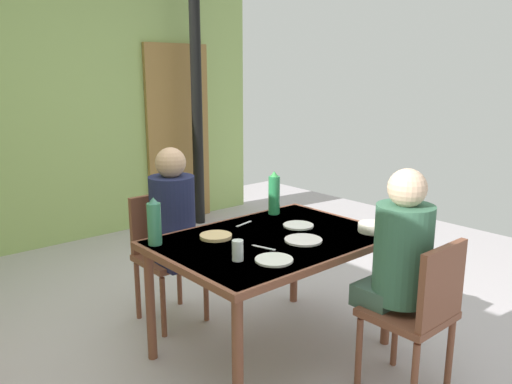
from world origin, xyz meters
name	(u,v)px	position (x,y,z in m)	size (l,w,h in m)	color
ground_plane	(232,348)	(0.00, 0.00, 0.00)	(7.16, 7.16, 0.00)	#B9B0B6
wall_back	(52,103)	(0.00, 2.75, 1.41)	(4.69, 0.10, 2.81)	#97B564
door_wooden	(178,134)	(1.36, 2.67, 1.00)	(0.80, 0.05, 2.00)	olive
stove_pipe_column	(197,99)	(1.44, 2.40, 1.41)	(0.12, 0.12, 2.81)	black
dining_table	(273,249)	(0.17, -0.18, 0.67)	(1.35, 0.96, 0.74)	brown
chair_near_diner	(420,310)	(0.44, -1.02, 0.50)	(0.40, 0.40, 0.87)	brown
chair_far_diner	(165,249)	(-0.07, 0.65, 0.50)	(0.40, 0.40, 0.87)	brown
person_near_diner	(401,251)	(0.44, -0.88, 0.78)	(0.30, 0.37, 0.77)	#416051
person_far_diner	(174,214)	(-0.07, 0.51, 0.78)	(0.30, 0.37, 0.77)	#1E2044
water_bottle_green_near	(274,194)	(0.53, 0.19, 0.88)	(0.08, 0.08, 0.30)	#28844B
water_bottle_green_far	(154,223)	(-0.42, 0.16, 0.87)	(0.08, 0.08, 0.28)	#3A8663
serving_bowl_center	(372,227)	(0.71, -0.50, 0.77)	(0.17, 0.17, 0.06)	beige
dinner_plate_near_left	(298,225)	(0.45, -0.13, 0.74)	(0.19, 0.19, 0.01)	white
dinner_plate_near_right	(274,260)	(-0.08, -0.47, 0.74)	(0.20, 0.20, 0.01)	white
dinner_plate_far_center	(303,240)	(0.26, -0.35, 0.74)	(0.22, 0.22, 0.01)	white
drinking_glass_by_near_diner	(238,250)	(-0.22, -0.34, 0.79)	(0.06, 0.06, 0.11)	silver
bread_plate_sliced	(216,236)	(-0.08, 0.03, 0.75)	(0.19, 0.19, 0.02)	#DBB77A
cutlery_knife_near	(244,224)	(0.22, 0.14, 0.74)	(0.15, 0.02, 0.00)	silver
cutlery_fork_near	(264,248)	(0.01, -0.29, 0.74)	(0.15, 0.02, 0.00)	silver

